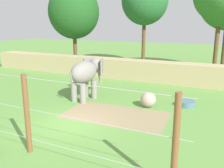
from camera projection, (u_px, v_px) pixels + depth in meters
name	position (u px, v px, depth m)	size (l,w,h in m)	color
ground_plane	(71.00, 124.00, 12.80)	(120.00, 120.00, 0.00)	#609342
dirt_patch	(115.00, 115.00, 14.07)	(5.92, 3.28, 0.01)	#937F5B
embankment_wall	(144.00, 70.00, 22.72)	(36.00, 1.80, 1.83)	tan
elephant	(86.00, 73.00, 16.75)	(1.56, 3.71, 2.75)	gray
enrichment_ball	(148.00, 100.00, 15.33)	(0.97, 0.97, 0.97)	tan
cable_fence	(25.00, 114.00, 9.69)	(12.95, 0.21, 3.25)	brown
water_tub	(186.00, 103.00, 15.58)	(1.10, 1.10, 0.35)	slate
tree_far_left	(145.00, 0.00, 29.18)	(5.59, 5.59, 10.84)	brown
tree_right_of_centre	(74.00, 12.00, 28.04)	(5.82, 5.82, 9.54)	brown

